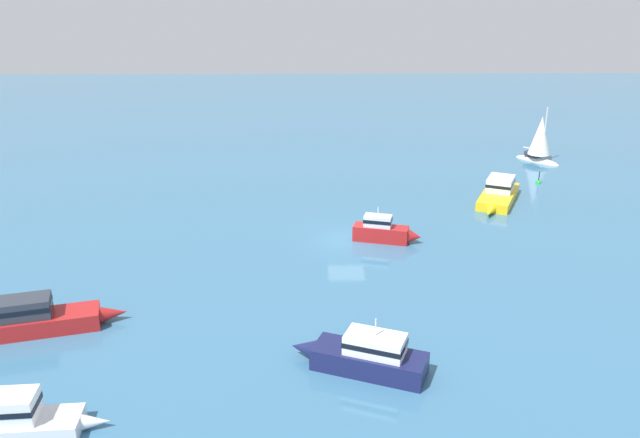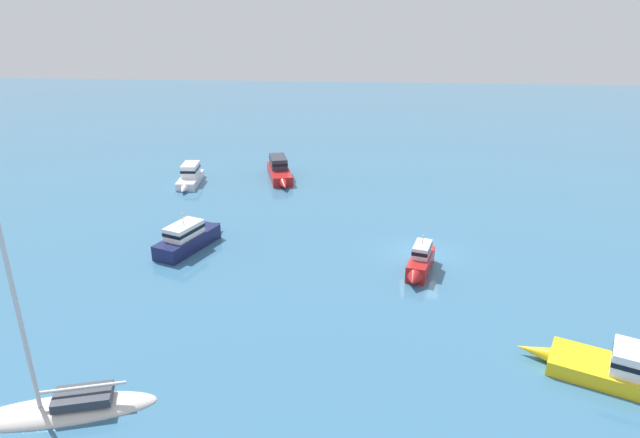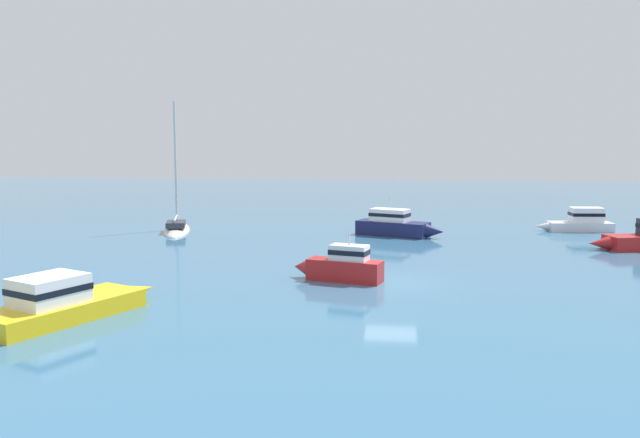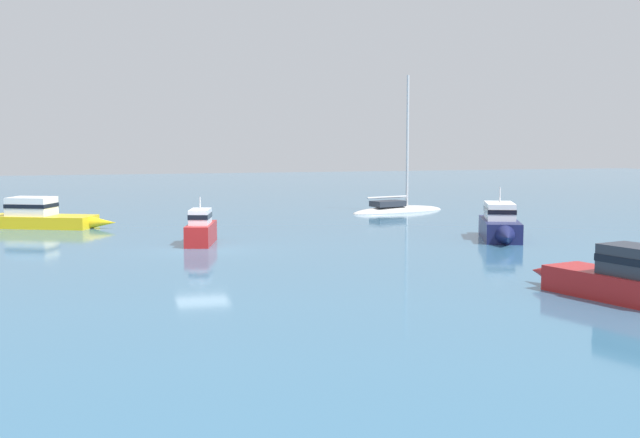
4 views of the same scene
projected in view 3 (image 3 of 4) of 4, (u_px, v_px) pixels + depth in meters
name	position (u px, v px, depth m)	size (l,w,h in m)	color
ground_plane	(391.00, 283.00, 31.69)	(160.00, 160.00, 0.00)	teal
powerboat	(62.00, 302.00, 25.31)	(7.77, 4.79, 1.80)	yellow
powerboat_1	(581.00, 222.00, 49.49)	(2.00, 5.78, 1.78)	white
sailboat	(177.00, 229.00, 49.56)	(7.95, 3.98, 10.14)	silver
powerboat_2	(340.00, 266.00, 32.23)	(2.27, 4.67, 2.40)	#B21E1E
cabin_cruiser_1	(395.00, 225.00, 47.07)	(3.66, 6.42, 2.72)	#191E4C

